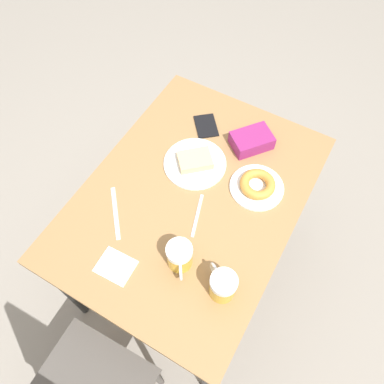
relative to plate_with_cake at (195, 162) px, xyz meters
The scene contains 11 objects.
ground_plane 0.77m from the plate_with_cake, 115.08° to the left, with size 8.00×8.00×0.00m, color gray.
table 0.16m from the plate_with_cake, 115.08° to the left, with size 0.79×1.08×0.75m.
plate_with_cake is the anchor object (origin of this frame).
plate_with_donut 0.27m from the plate_with_cake, behind, with size 0.21×0.21×0.05m.
beer_mug_left 0.52m from the plate_with_cake, 129.30° to the left, with size 0.12×0.10×0.11m.
beer_mug_center 0.42m from the plate_with_cake, 112.53° to the left, with size 0.10×0.12×0.11m.
napkin_folded 0.51m from the plate_with_cake, 87.24° to the left, with size 0.13×0.11×0.00m.
fork 0.23m from the plate_with_cake, 121.74° to the left, with size 0.07×0.18×0.00m.
knife 0.37m from the plate_with_cake, 66.63° to the left, with size 0.16×0.18×0.00m.
passport_near_edge 0.21m from the plate_with_cake, 74.09° to the right, with size 0.15×0.15×0.01m.
blue_pouch 0.25m from the plate_with_cake, 127.54° to the right, with size 0.19×0.20×0.06m.
Camera 1 is at (-0.36, 0.63, 1.99)m, focal length 35.00 mm.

